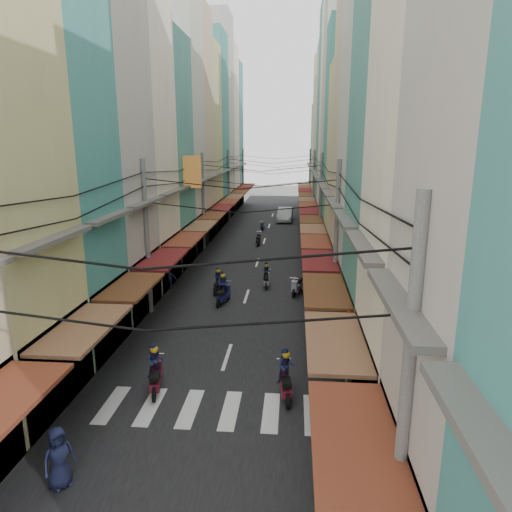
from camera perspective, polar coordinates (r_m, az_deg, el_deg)
The scene contains 15 objects.
ground at distance 21.89m, azimuth -2.87°, elevation -10.19°, with size 160.00×160.00×0.00m, color #61605C.
road at distance 40.87m, azimuth 0.85°, elevation 1.30°, with size 10.00×80.00×0.02m, color black.
sidewalk_left at distance 41.81m, azimuth -8.07°, elevation 1.48°, with size 3.00×80.00×0.06m, color slate.
sidewalk_right at distance 40.94m, azimuth 9.97°, elevation 1.14°, with size 3.00×80.00×0.06m, color slate.
crosswalk at distance 16.64m, azimuth -5.76°, elevation -18.52°, with size 7.55×2.40×0.01m.
building_row_left at distance 37.90m, azimuth -11.93°, elevation 14.90°, with size 7.80×67.67×23.70m.
building_row_right at distance 36.60m, azimuth 13.36°, elevation 14.30°, with size 7.80×68.98×22.59m.
utility_poles at distance 34.99m, azimuth 0.31°, elevation 10.07°, with size 10.20×66.13×8.20m.
white_car at distance 54.06m, azimuth 3.64°, elevation 4.37°, with size 5.61×2.20×1.98m, color silver.
bicycle at distance 22.77m, azimuth 16.47°, elevation -9.79°, with size 0.55×1.48×1.02m, color black.
moving_scooters at distance 25.83m, azimuth -1.56°, elevation -5.05°, with size 5.68×34.44×1.90m.
parked_scooters at distance 18.00m, azimuth 10.29°, elevation -14.41°, with size 12.63×13.02×1.01m.
pedestrians at distance 23.65m, azimuth -11.37°, elevation -5.90°, with size 12.92×26.44×2.24m.
market_umbrella at distance 20.14m, azimuth 13.85°, elevation -5.55°, with size 2.54×2.54×2.68m.
traffic_sign at distance 17.05m, azimuth 11.42°, elevation -9.35°, with size 0.10×0.68×3.10m.
Camera 1 is at (2.76, -19.79, 8.93)m, focal length 32.00 mm.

